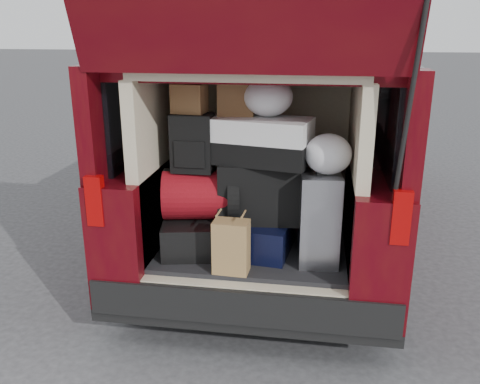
# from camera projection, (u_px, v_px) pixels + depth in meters

# --- Properties ---
(ground) EXTENTS (80.00, 80.00, 0.00)m
(ground) POSITION_uv_depth(u_px,v_px,m) (249.00, 333.00, 3.45)
(ground) COLOR #333335
(ground) RESTS_ON ground
(minivan) EXTENTS (1.90, 5.35, 2.77)m
(minivan) POSITION_uv_depth(u_px,v_px,m) (276.00, 143.00, 4.91)
(minivan) COLOR black
(minivan) RESTS_ON ground
(load_floor) EXTENTS (1.24, 1.05, 0.55)m
(load_floor) POSITION_uv_depth(u_px,v_px,m) (254.00, 278.00, 3.63)
(load_floor) COLOR black
(load_floor) RESTS_ON ground
(black_hardshell) EXTENTS (0.50, 0.61, 0.22)m
(black_hardshell) POSITION_uv_depth(u_px,v_px,m) (194.00, 232.00, 3.44)
(black_hardshell) COLOR black
(black_hardshell) RESTS_ON load_floor
(navy_hardshell) EXTENTS (0.46, 0.54, 0.22)m
(navy_hardshell) POSITION_uv_depth(u_px,v_px,m) (260.00, 234.00, 3.40)
(navy_hardshell) COLOR black
(navy_hardshell) RESTS_ON load_floor
(silver_roller) EXTENTS (0.27, 0.41, 0.58)m
(silver_roller) POSITION_uv_depth(u_px,v_px,m) (319.00, 216.00, 3.22)
(silver_roller) COLOR white
(silver_roller) RESTS_ON load_floor
(kraft_bag) EXTENTS (0.22, 0.15, 0.33)m
(kraft_bag) POSITION_uv_depth(u_px,v_px,m) (231.00, 247.00, 3.07)
(kraft_bag) COLOR #9E7347
(kraft_bag) RESTS_ON load_floor
(red_duffel) EXTENTS (0.55, 0.41, 0.32)m
(red_duffel) POSITION_uv_depth(u_px,v_px,m) (202.00, 195.00, 3.34)
(red_duffel) COLOR maroon
(red_duffel) RESTS_ON black_hardshell
(black_soft_case) EXTENTS (0.57, 0.38, 0.39)m
(black_soft_case) POSITION_uv_depth(u_px,v_px,m) (261.00, 190.00, 3.32)
(black_soft_case) COLOR black
(black_soft_case) RESTS_ON navy_hardshell
(backpack) EXTENTS (0.26, 0.16, 0.37)m
(backpack) POSITION_uv_depth(u_px,v_px,m) (192.00, 143.00, 3.22)
(backpack) COLOR black
(backpack) RESTS_ON red_duffel
(twotone_duffel) EXTENTS (0.69, 0.45, 0.29)m
(twotone_duffel) POSITION_uv_depth(u_px,v_px,m) (259.00, 140.00, 3.19)
(twotone_duffel) COLOR white
(twotone_duffel) RESTS_ON black_soft_case
(grocery_sack_lower) EXTENTS (0.22, 0.18, 0.18)m
(grocery_sack_lower) POSITION_uv_depth(u_px,v_px,m) (190.00, 98.00, 3.17)
(grocery_sack_lower) COLOR brown
(grocery_sack_lower) RESTS_ON backpack
(grocery_sack_upper) EXTENTS (0.24, 0.20, 0.23)m
(grocery_sack_upper) POSITION_uv_depth(u_px,v_px,m) (236.00, 97.00, 3.23)
(grocery_sack_upper) COLOR brown
(grocery_sack_upper) RESTS_ON twotone_duffel
(plastic_bag_center) EXTENTS (0.33, 0.31, 0.25)m
(plastic_bag_center) POSITION_uv_depth(u_px,v_px,m) (268.00, 97.00, 3.16)
(plastic_bag_center) COLOR white
(plastic_bag_center) RESTS_ON twotone_duffel
(plastic_bag_right) EXTENTS (0.28, 0.27, 0.25)m
(plastic_bag_right) POSITION_uv_depth(u_px,v_px,m) (328.00, 154.00, 3.04)
(plastic_bag_right) COLOR white
(plastic_bag_right) RESTS_ON silver_roller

